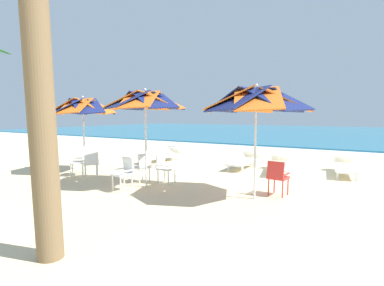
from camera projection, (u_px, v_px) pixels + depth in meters
The scene contains 16 objects.
ground_plane at pixel (303, 183), 8.70m from camera, with size 80.00×80.00×0.00m, color beige.
sea at pixel (355, 133), 31.92m from camera, with size 80.00×36.00×0.10m, color teal.
surf_foam at pixel (337, 151), 16.35m from camera, with size 80.00×0.70×0.01m, color white.
beach_umbrella_0 at pixel (256, 101), 6.86m from camera, with size 2.55×2.55×2.68m.
plastic_chair_0 at pixel (278, 176), 7.29m from camera, with size 0.49×0.51×0.87m.
beach_umbrella_1 at pixel (145, 102), 8.01m from camera, with size 2.22×2.22×2.68m.
plastic_chair_1 at pixel (124, 172), 7.81m from camera, with size 0.51×0.54×0.87m.
plastic_chair_2 at pixel (164, 166), 8.63m from camera, with size 0.48×0.46×0.87m.
plastic_chair_3 at pixel (142, 166), 8.73m from camera, with size 0.56×0.53×0.87m.
beach_umbrella_2 at pixel (83, 107), 10.07m from camera, with size 2.18×2.18×2.61m.
plastic_chair_4 at pixel (79, 161), 9.74m from camera, with size 0.63×0.63×0.87m.
plastic_chair_5 at pixel (91, 162), 9.43m from camera, with size 0.63×0.62×0.87m.
sun_lounger_0 at pixel (345, 167), 9.84m from camera, with size 0.90×2.21×0.62m.
sun_lounger_1 at pixel (279, 165), 10.23m from camera, with size 1.10×2.23×0.62m.
sun_lounger_2 at pixel (244, 161), 11.13m from camera, with size 0.69×2.16×0.62m.
sun_lounger_3 at pixel (161, 155), 12.70m from camera, with size 1.01×2.22×0.62m.
Camera 1 is at (1.68, -8.99, 1.97)m, focal length 28.06 mm.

